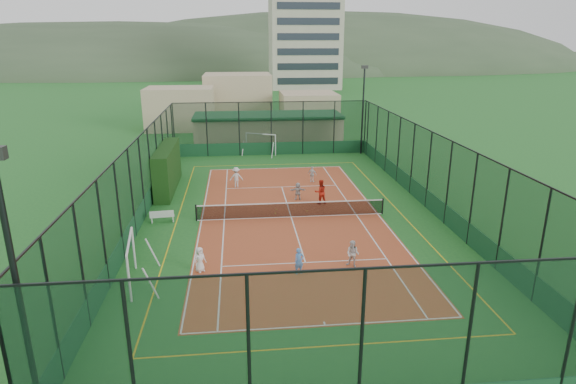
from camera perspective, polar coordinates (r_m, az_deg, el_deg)
name	(u,v)px	position (r m, az deg, el deg)	size (l,w,h in m)	color
ground	(291,217)	(29.82, 0.38, -3.01)	(300.00, 300.00, 0.00)	#216127
court_slab	(291,217)	(29.82, 0.38, -3.00)	(11.17, 23.97, 0.01)	#A64E24
tennis_net	(291,209)	(29.64, 0.38, -2.05)	(11.67, 0.12, 1.06)	black
perimeter_fence	(291,178)	(29.03, 0.39, 1.62)	(18.12, 34.12, 5.00)	black
floodlight_sw	(21,309)	(13.97, -29.04, -12.05)	(0.60, 0.26, 8.25)	black
floodlight_ne	(363,111)	(46.29, 8.85, 9.51)	(0.60, 0.26, 8.25)	black
clubhouse	(268,129)	(50.62, -2.39, 7.47)	(15.20, 7.20, 3.15)	tan
apartment_tower	(305,17)	(110.85, 1.99, 19.98)	(15.00, 12.00, 30.00)	beige
distant_hills	(245,70)	(178.07, -5.11, 14.22)	(200.00, 60.00, 24.00)	#384C33
hedge_left	(167,168)	(35.98, -14.10, 2.72)	(1.08, 7.21, 3.16)	black
white_bench	(162,216)	(29.87, -14.68, -2.76)	(1.41, 0.39, 0.79)	white
futsal_goal_near	(131,263)	(22.68, -18.06, -7.96)	(0.95, 3.27, 2.11)	white
futsal_goal_far	(261,144)	(45.92, -3.26, 5.66)	(3.09, 0.90, 1.99)	white
child_near_left	(200,259)	(23.24, -10.40, -7.87)	(0.60, 0.39, 1.22)	white
child_near_mid	(299,261)	(22.66, 1.32, -8.19)	(0.46, 0.30, 1.27)	#4C8DD9
child_near_right	(353,254)	(23.51, 7.68, -7.28)	(0.65, 0.50, 1.33)	silver
child_far_left	(236,177)	(35.82, -6.15, 1.75)	(0.98, 0.56, 1.52)	silver
child_far_right	(312,174)	(36.98, 2.89, 2.12)	(0.72, 0.30, 1.23)	white
child_far_back	(298,191)	(32.88, 1.17, 0.11)	(1.11, 0.35, 1.20)	silver
coach	(320,192)	(32.02, 3.87, 0.02)	(0.81, 0.63, 1.66)	red
tennis_balls	(286,211)	(30.72, -0.21, -2.29)	(2.12, 0.77, 0.07)	#CCE033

